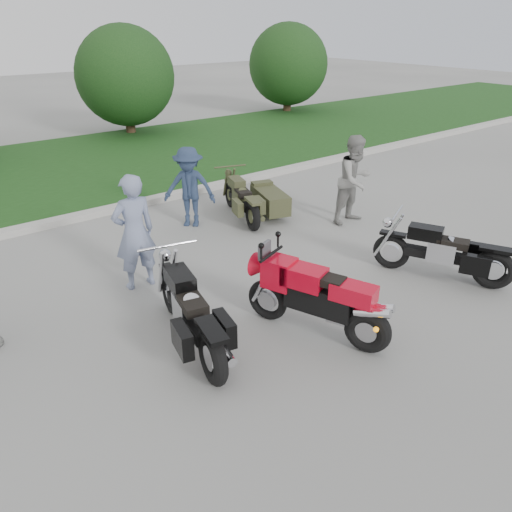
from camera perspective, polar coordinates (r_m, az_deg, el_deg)
ground at (r=7.59m, az=2.56°, el=-7.58°), size 80.00×80.00×0.00m
curb at (r=12.27m, az=-15.97°, el=5.20°), size 60.00×0.30×0.15m
grass_strip at (r=16.04m, az=-21.93°, el=9.04°), size 60.00×8.00×0.14m
tree_mid_right at (r=20.13m, az=-14.73°, el=19.28°), size 3.60×3.60×4.00m
tree_far_right at (r=24.49m, az=3.69°, el=21.00°), size 3.60×3.60×4.00m
sportbike_red at (r=7.04m, az=7.21°, el=-4.73°), size 0.96×2.14×1.06m
cruiser_left at (r=6.85m, az=-7.34°, el=-6.88°), size 0.72×2.50×0.97m
cruiser_right at (r=9.18m, az=21.01°, el=0.15°), size 1.18×2.21×0.91m
cruiser_sidecar at (r=11.37m, az=0.31°, el=6.35°), size 1.47×2.15×0.85m
person_stripe at (r=8.38m, az=-13.74°, el=2.62°), size 0.74×0.51×1.96m
person_grey at (r=11.16m, az=11.25°, el=8.54°), size 0.96×0.76×1.93m
person_denim at (r=10.85m, az=-7.63°, el=7.78°), size 1.25×1.24×1.73m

